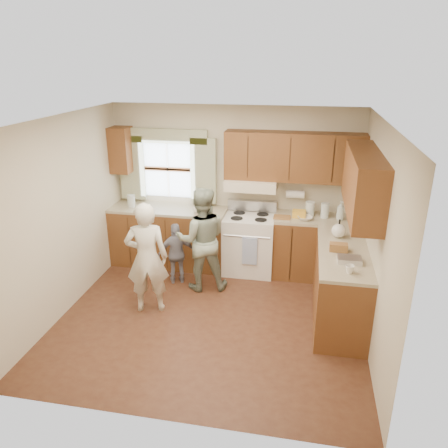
% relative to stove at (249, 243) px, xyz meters
% --- Properties ---
extents(room, '(3.80, 3.80, 3.80)m').
position_rel_stove_xyz_m(room, '(-0.30, -1.44, 0.78)').
color(room, '#412014').
rests_on(room, ground).
extents(kitchen_fixtures, '(3.80, 2.25, 2.15)m').
position_rel_stove_xyz_m(kitchen_fixtures, '(0.31, -0.36, 0.37)').
color(kitchen_fixtures, '#40200D').
rests_on(kitchen_fixtures, ground).
extents(stove, '(0.76, 0.67, 1.07)m').
position_rel_stove_xyz_m(stove, '(0.00, 0.00, 0.00)').
color(stove, silver).
rests_on(stove, ground).
extents(woman_left, '(0.62, 0.48, 1.49)m').
position_rel_stove_xyz_m(woman_left, '(-1.14, -1.37, 0.28)').
color(woman_left, beige).
rests_on(woman_left, ground).
extents(woman_right, '(0.85, 0.74, 1.50)m').
position_rel_stove_xyz_m(woman_right, '(-0.59, -0.67, 0.29)').
color(woman_right, '#20382E').
rests_on(woman_right, ground).
extents(child, '(0.59, 0.40, 0.93)m').
position_rel_stove_xyz_m(child, '(-0.99, -0.59, -0.00)').
color(child, gray).
rests_on(child, ground).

